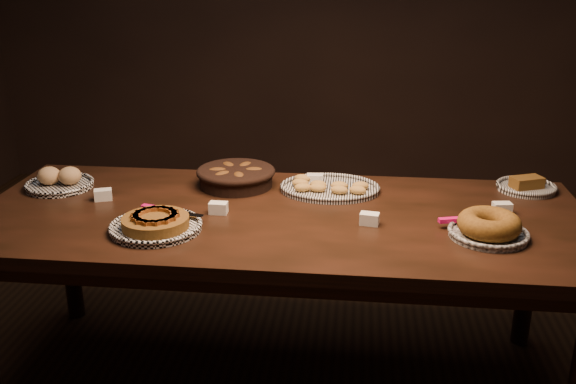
# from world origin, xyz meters

# --- Properties ---
(ground) EXTENTS (5.00, 5.00, 0.00)m
(ground) POSITION_xyz_m (0.00, 0.00, 0.00)
(ground) COLOR black
(ground) RESTS_ON ground
(buffet_table) EXTENTS (2.40, 1.00, 0.75)m
(buffet_table) POSITION_xyz_m (0.00, 0.00, 0.68)
(buffet_table) COLOR black
(buffet_table) RESTS_ON ground
(apple_tart_plate) EXTENTS (0.34, 0.34, 0.06)m
(apple_tart_plate) POSITION_xyz_m (-0.43, -0.22, 0.77)
(apple_tart_plate) COLOR white
(apple_tart_plate) RESTS_ON buffet_table
(madeleine_platter) EXTENTS (0.42, 0.34, 0.05)m
(madeleine_platter) POSITION_xyz_m (0.18, 0.27, 0.77)
(madeleine_platter) COLOR black
(madeleine_platter) RESTS_ON buffet_table
(bundt_cake_plate) EXTENTS (0.31, 0.29, 0.09)m
(bundt_cake_plate) POSITION_xyz_m (0.77, -0.15, 0.79)
(bundt_cake_plate) COLOR black
(bundt_cake_plate) RESTS_ON buffet_table
(croissant_basket) EXTENTS (0.36, 0.36, 0.09)m
(croissant_basket) POSITION_xyz_m (-0.23, 0.30, 0.80)
(croissant_basket) COLOR black
(croissant_basket) RESTS_ON buffet_table
(bread_roll_plate) EXTENTS (0.29, 0.29, 0.09)m
(bread_roll_plate) POSITION_xyz_m (-0.99, 0.19, 0.78)
(bread_roll_plate) COLOR white
(bread_roll_plate) RESTS_ON buffet_table
(loaf_plate) EXTENTS (0.25, 0.25, 0.06)m
(loaf_plate) POSITION_xyz_m (1.02, 0.38, 0.77)
(loaf_plate) COLOR black
(loaf_plate) RESTS_ON buffet_table
(tent_cards) EXTENTS (1.68, 0.49, 0.04)m
(tent_cards) POSITION_xyz_m (0.07, 0.08, 0.77)
(tent_cards) COLOR white
(tent_cards) RESTS_ON buffet_table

